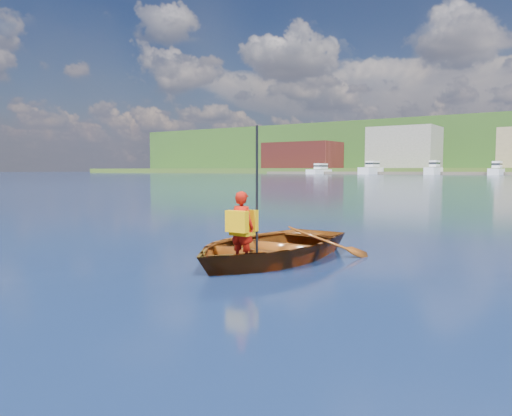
# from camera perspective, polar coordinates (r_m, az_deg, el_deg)

# --- Properties ---
(ground) EXTENTS (600.00, 600.00, 0.00)m
(ground) POSITION_cam_1_polar(r_m,az_deg,el_deg) (8.14, -4.47, -5.62)
(ground) COLOR #0F233B
(ground) RESTS_ON ground
(rowboat) EXTENTS (2.49, 3.47, 0.71)m
(rowboat) POSITION_cam_1_polar(r_m,az_deg,el_deg) (7.87, 1.41, -4.42)
(rowboat) COLOR brown
(rowboat) RESTS_ON ground
(child_paddler) EXTENTS (0.37, 0.34, 1.93)m
(child_paddler) POSITION_cam_1_polar(r_m,az_deg,el_deg) (6.99, -1.58, -2.04)
(child_paddler) COLOR #A51107
(child_paddler) RESTS_ON ground
(hillside_trees) EXTENTS (310.58, 75.76, 22.68)m
(hillside_trees) POSITION_cam_1_polar(r_m,az_deg,el_deg) (240.57, 27.05, 7.68)
(hillside_trees) COLOR #382314
(hillside_trees) RESTS_ON ground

